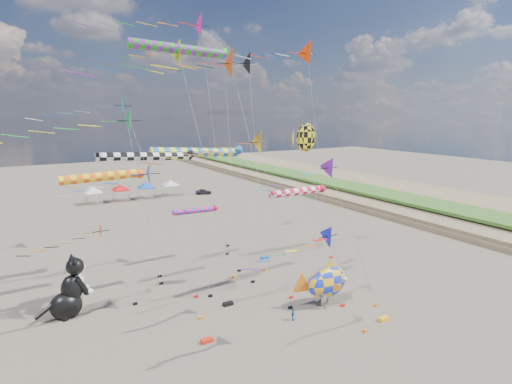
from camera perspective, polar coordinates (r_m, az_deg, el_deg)
The scene contains 31 objects.
ground at distance 30.60m, azimuth 11.66°, elevation -22.53°, with size 260.00×260.00×0.00m, color brown.
delta_kite_0 at distance 43.69m, azimuth 7.94°, elevation 18.78°, with size 12.49×2.73×24.31m.
delta_kite_1 at distance 29.17m, azimuth -19.56°, elevation 8.94°, with size 13.39×2.07×17.45m.
delta_kite_2 at distance 27.97m, azimuth 9.53°, elevation -7.29°, with size 10.06×1.82×9.36m.
delta_kite_3 at distance 39.55m, azimuth -2.63°, elevation 17.67°, with size 11.79×2.49×22.86m.
delta_kite_4 at distance 31.14m, azimuth 11.77°, elevation 2.63°, with size 10.47×1.89×13.66m.
delta_kite_5 at distance 39.56m, azimuth -20.39°, elevation 10.98°, with size 10.12×1.81×18.50m.
delta_kite_6 at distance 37.58m, azimuth -9.64°, elevation 18.99°, with size 11.50×2.56×23.59m.
delta_kite_7 at distance 33.76m, azimuth -17.41°, elevation 1.94°, with size 10.84×1.92×13.05m.
delta_kite_8 at distance 35.66m, azimuth -23.60°, elevation -6.50°, with size 8.70×1.59×7.82m.
delta_kite_9 at distance 32.19m, azimuth -0.88°, elevation 6.64°, with size 12.08×2.21×15.75m.
delta_kite_10 at distance 48.45m, azimuth -8.95°, elevation 22.50°, with size 15.90×3.02×28.22m.
delta_kite_11 at distance 29.66m, azimuth -3.76°, elevation 17.57°, with size 15.13×2.54×21.74m.
windsock_0 at distance 45.84m, azimuth -8.38°, elevation -2.63°, with size 6.90×0.70×6.39m.
windsock_1 at distance 35.61m, azimuth -7.87°, elevation 5.61°, with size 10.11×0.82×13.92m.
windsock_2 at distance 37.97m, azimuth -20.61°, elevation 2.04°, with size 8.52×0.86×11.77m.
windsock_3 at distance 33.39m, azimuth -14.82°, elevation 4.84°, with size 9.32×0.68×13.81m.
windsock_4 at distance 38.85m, azimuth -10.24°, elevation 19.31°, with size 10.63×0.97×23.01m.
windsock_5 at distance 36.99m, azimuth 6.32°, elevation 0.01°, with size 7.63×0.73×10.16m.
angelfish_kite at distance 37.41m, azimuth 6.98°, elevation 7.55°, with size 3.74×3.02×15.97m.
cat_inflatable at distance 37.72m, azimuth -25.26°, elevation -12.08°, with size 3.92×1.96×5.29m, color black, non-canonical shape.
fish_inflatable at distance 36.78m, azimuth 10.10°, elevation -12.53°, with size 5.71×2.74×4.33m.
person_adult at distance 36.55m, azimuth 9.66°, elevation -14.84°, with size 0.67×0.44×1.84m, color #939199.
child_green at distance 38.83m, azimuth 9.95°, elevation -13.88°, with size 0.50×0.39×1.03m, color #198027.
child_blue at distance 34.62m, azimuth 5.30°, elevation -17.00°, with size 0.63×0.26×1.08m, color #224E94.
kite_bag_0 at distance 36.23m, azimuth 17.77°, elevation -16.86°, with size 0.90×0.44×0.30m, color #FFAB15.
kite_bag_1 at distance 47.64m, azimuth 1.23°, elevation -9.33°, with size 0.90×0.44×0.30m, color blue.
kite_bag_2 at distance 32.09m, azimuth -7.03°, elevation -20.31°, with size 0.90×0.44×0.30m, color red.
kite_bag_3 at distance 37.07m, azimuth -4.02°, elevation -15.64°, with size 0.90×0.44×0.30m, color black.
tent_row at distance 81.81m, azimuth -17.11°, elevation 1.08°, with size 19.20×4.20×3.80m.
parked_car at distance 84.80m, azimuth -7.53°, elevation 0.06°, with size 1.34×3.32×1.13m, color #26262D.
Camera 1 is at (-17.76, -18.31, 16.91)m, focal length 28.00 mm.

